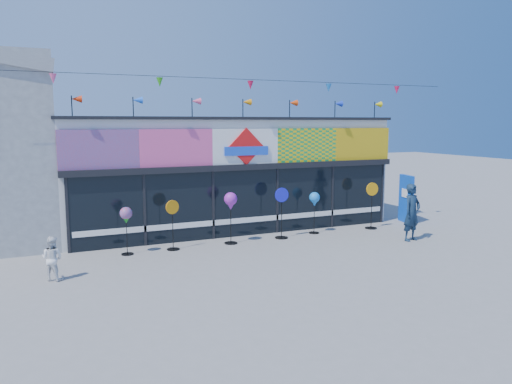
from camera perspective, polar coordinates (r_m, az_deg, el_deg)
ground at (r=14.48m, az=4.14°, el=-7.73°), size 80.00×80.00×0.00m
kite_shop at (r=19.47m, az=-4.07°, el=2.45°), size 16.00×5.70×5.31m
blue_sign at (r=20.42m, az=16.77°, el=-0.75°), size 0.34×0.94×1.87m
spinner_0 at (r=15.23m, az=-14.62°, el=-2.74°), size 0.36×0.36×1.44m
spinner_1 at (r=15.58m, az=-9.50°, el=-3.58°), size 0.43×0.40×1.56m
spinner_2 at (r=16.07m, az=-2.91°, el=-1.23°), size 0.43×0.43×1.68m
spinner_3 at (r=16.90m, az=2.94°, el=-2.26°), size 0.49×0.44×1.73m
spinner_4 at (r=17.71m, az=6.70°, el=-0.96°), size 0.37×0.37×1.48m
spinner_5 at (r=18.90m, az=13.09°, el=-1.39°), size 0.48×0.44×1.72m
adult_man at (r=17.32m, az=17.40°, el=-2.24°), size 0.78×0.60×1.90m
child at (r=13.50m, az=-22.27°, el=-7.04°), size 0.62×0.56×1.11m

